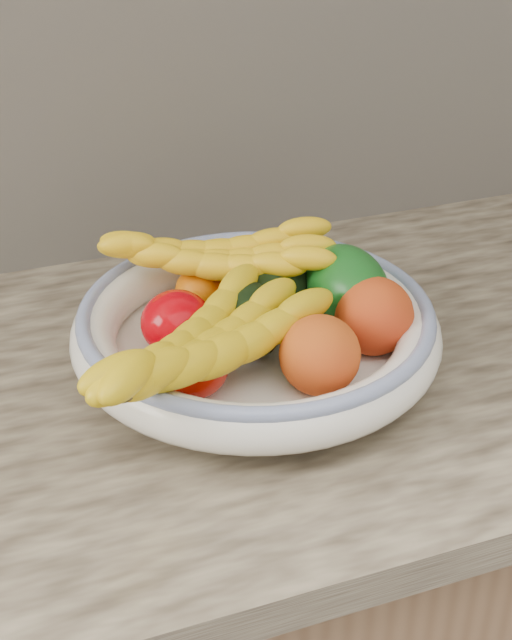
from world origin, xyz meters
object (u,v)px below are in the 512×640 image
object	(u,v)px
fruit_bowl	(256,329)
green_mango	(347,288)
banana_bunch_back	(217,263)
banana_bunch_front	(204,353)

from	to	relation	value
fruit_bowl	green_mango	xyz separation A→B (m)	(0.11, 0.01, 0.03)
banana_bunch_back	banana_bunch_front	xyz separation A→B (m)	(-0.07, -0.16, -0.01)
fruit_bowl	banana_bunch_front	world-z (taller)	banana_bunch_front
fruit_bowl	green_mango	size ratio (longest dim) A/B	3.13
fruit_bowl	banana_bunch_back	xyz separation A→B (m)	(-0.01, 0.09, 0.04)
fruit_bowl	banana_bunch_front	distance (m)	0.11
banana_bunch_back	banana_bunch_front	world-z (taller)	banana_bunch_back
green_mango	banana_bunch_front	bearing A→B (deg)	-158.86
fruit_bowl	green_mango	world-z (taller)	green_mango
banana_bunch_back	banana_bunch_front	size ratio (longest dim) A/B	0.88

